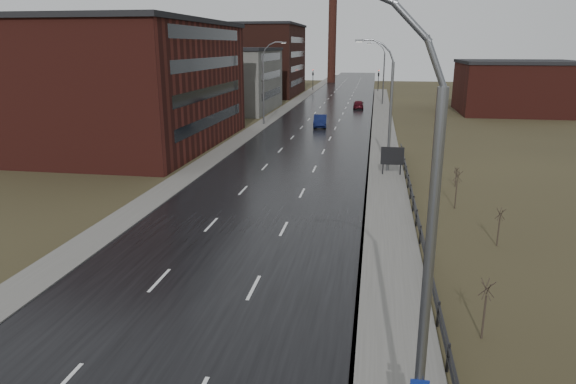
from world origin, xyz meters
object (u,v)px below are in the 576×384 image
(billboard, at_px, (392,157))
(streetlight_main, at_px, (414,265))
(car_far, at_px, (358,104))
(car_near, at_px, (320,121))

(billboard, bearing_deg, streetlight_main, -91.11)
(car_far, bearing_deg, billboard, 93.86)
(car_near, bearing_deg, car_far, 74.59)
(streetlight_main, relative_size, billboard, 4.70)
(streetlight_main, xyz_separation_m, billboard, (0.63, 32.53, -4.34))
(billboard, relative_size, car_far, 0.57)
(streetlight_main, distance_m, car_far, 81.67)
(car_near, relative_size, car_far, 1.10)
(billboard, height_order, car_far, billboard)
(car_far, bearing_deg, car_near, 77.35)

